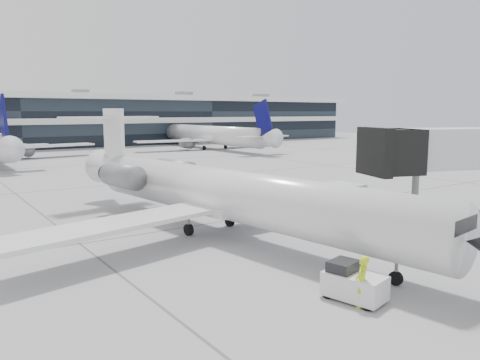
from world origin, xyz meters
TOP-DOWN VIEW (x-y plane):
  - ground at (0.00, 0.00)m, footprint 220.00×220.00m
  - terminal at (0.00, 82.00)m, footprint 170.00×22.00m
  - bg_jet_right at (32.00, 55.00)m, footprint 32.00×40.00m
  - regional_jet at (-2.30, -2.88)m, footprint 26.42×32.97m
  - ramp_worker at (-3.76, -14.81)m, footprint 0.86×0.71m
  - baggage_tug at (-3.47, -14.12)m, footprint 1.86×2.58m
  - traffic_cone at (-0.57, 11.44)m, footprint 0.45×0.45m

SIDE VIEW (x-z plane):
  - ground at x=0.00m, z-range 0.00..0.00m
  - bg_jet_right at x=32.00m, z-range -4.80..4.80m
  - traffic_cone at x=-0.57m, z-range -0.02..0.56m
  - baggage_tug at x=-3.47m, z-range -0.08..1.40m
  - ramp_worker at x=-3.76m, z-range 0.00..2.01m
  - regional_jet at x=-2.30m, z-range -1.21..6.41m
  - terminal at x=0.00m, z-range 0.00..10.00m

